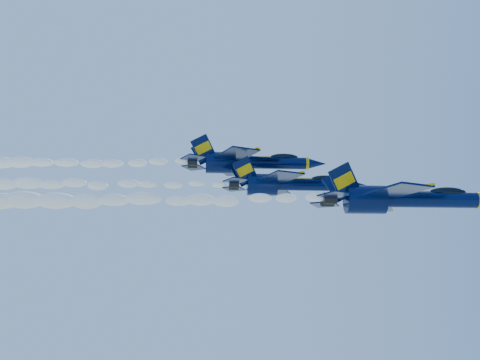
{
  "coord_description": "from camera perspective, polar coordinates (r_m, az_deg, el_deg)",
  "views": [
    {
      "loc": [
        -6.64,
        -69.18,
        136.72
      ],
      "look_at": [
        -2.68,
        -3.02,
        152.07
      ],
      "focal_mm": 45.0,
      "sensor_mm": 36.0,
      "label": 1
    }
  ],
  "objects": [
    {
      "name": "jet_lead",
      "position": [
        62.19,
        15.06,
        -1.73
      ],
      "size": [
        18.46,
        15.15,
        6.86
      ],
      "color": "#020B31"
    },
    {
      "name": "smoke_trail_jet_lead",
      "position": [
        60.41,
        -16.14,
        -1.78
      ],
      "size": [
        50.23,
        2.2,
        1.98
      ],
      "primitive_type": "ellipsoid",
      "color": "white"
    },
    {
      "name": "jet_second",
      "position": [
        70.4,
        4.73,
        -0.38
      ],
      "size": [
        16.35,
        13.41,
        6.08
      ],
      "color": "#020B31"
    },
    {
      "name": "smoke_trail_jet_second",
      "position": [
        73.07,
        -21.05,
        -0.36
      ],
      "size": [
        50.23,
        1.95,
        1.76
      ],
      "primitive_type": "ellipsoid",
      "color": "white"
    },
    {
      "name": "jet_third",
      "position": [
        75.34,
        0.79,
        1.7
      ],
      "size": [
        17.47,
        14.33,
        6.49
      ],
      "color": "#020B31"
    }
  ]
}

